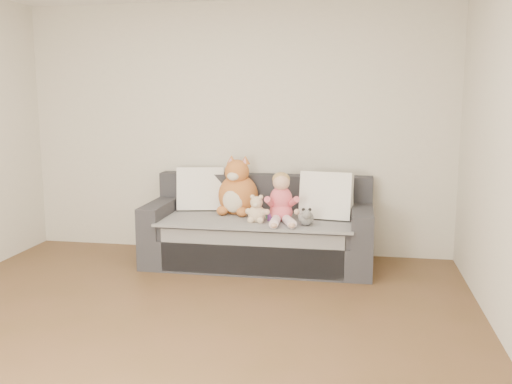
# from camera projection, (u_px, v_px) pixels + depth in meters

# --- Properties ---
(room_shell) EXTENTS (5.00, 5.00, 5.00)m
(room_shell) POSITION_uv_depth(u_px,v_px,m) (174.00, 147.00, 3.95)
(room_shell) COLOR brown
(room_shell) RESTS_ON ground
(sofa) EXTENTS (2.20, 0.94, 0.85)m
(sofa) POSITION_uv_depth(u_px,v_px,m) (259.00, 233.00, 5.65)
(sofa) COLOR #26272B
(sofa) RESTS_ON ground
(cushion_left) EXTENTS (0.52, 0.31, 0.46)m
(cushion_left) POSITION_uv_depth(u_px,v_px,m) (201.00, 189.00, 5.92)
(cushion_left) COLOR white
(cushion_left) RESTS_ON sofa
(cushion_right_back) EXTENTS (0.48, 0.31, 0.42)m
(cushion_right_back) POSITION_uv_depth(u_px,v_px,m) (330.00, 197.00, 5.57)
(cushion_right_back) COLOR white
(cushion_right_back) RESTS_ON sofa
(cushion_right_front) EXTENTS (0.52, 0.29, 0.47)m
(cushion_right_front) POSITION_uv_depth(u_px,v_px,m) (326.00, 196.00, 5.49)
(cushion_right_front) COLOR white
(cushion_right_front) RESTS_ON sofa
(toddler) EXTENTS (0.33, 0.49, 0.47)m
(toddler) POSITION_uv_depth(u_px,v_px,m) (281.00, 201.00, 5.36)
(toddler) COLOR #CF5249
(toddler) RESTS_ON sofa
(plush_cat) EXTENTS (0.48, 0.42, 0.62)m
(plush_cat) POSITION_uv_depth(u_px,v_px,m) (238.00, 191.00, 5.73)
(plush_cat) COLOR #AD4E26
(plush_cat) RESTS_ON sofa
(teddy_bear) EXTENTS (0.21, 0.16, 0.27)m
(teddy_bear) POSITION_uv_depth(u_px,v_px,m) (257.00, 211.00, 5.36)
(teddy_bear) COLOR beige
(teddy_bear) RESTS_ON sofa
(plush_cow) EXTENTS (0.14, 0.22, 0.18)m
(plush_cow) POSITION_uv_depth(u_px,v_px,m) (306.00, 218.00, 5.22)
(plush_cow) COLOR white
(plush_cow) RESTS_ON sofa
(sippy_cup) EXTENTS (0.09, 0.07, 0.10)m
(sippy_cup) POSITION_uv_depth(u_px,v_px,m) (270.00, 215.00, 5.42)
(sippy_cup) COLOR #6F338D
(sippy_cup) RESTS_ON sofa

